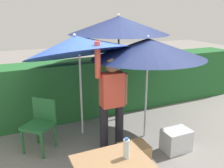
{
  "coord_description": "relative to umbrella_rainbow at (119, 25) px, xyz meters",
  "views": [
    {
      "loc": [
        -1.63,
        -3.31,
        2.33
      ],
      "look_at": [
        0.0,
        0.3,
        1.1
      ],
      "focal_mm": 38.82,
      "sensor_mm": 36.0,
      "label": 1
    }
  ],
  "objects": [
    {
      "name": "chair_plastic",
      "position": [
        -1.71,
        -0.53,
        -1.51
      ],
      "size": [
        0.62,
        0.62,
        0.89
      ],
      "color": "#236633",
      "rests_on": "ground_plane"
    },
    {
      "name": "bottle_water",
      "position": [
        -1.05,
        -2.38,
        -1.14
      ],
      "size": [
        0.07,
        0.07,
        0.24
      ],
      "color": "silver",
      "rests_on": "folding_table"
    },
    {
      "name": "umbrella_orange",
      "position": [
        0.13,
        -0.9,
        -0.34
      ],
      "size": [
        1.97,
        1.98,
        1.9
      ],
      "color": "silver",
      "rests_on": "ground_plane"
    },
    {
      "name": "umbrella_rainbow",
      "position": [
        0.0,
        0.0,
        0.0
      ],
      "size": [
        2.01,
        2.01,
        2.25
      ],
      "color": "silver",
      "rests_on": "ground_plane"
    },
    {
      "name": "crate_cardboard",
      "position": [
        -0.51,
        -1.63,
        -1.84
      ],
      "size": [
        0.43,
        0.34,
        0.36
      ],
      "primitive_type": "cube",
      "color": "#9E7A4C",
      "rests_on": "ground_plane"
    },
    {
      "name": "person_vendor",
      "position": [
        -0.64,
        -1.08,
        -1.09
      ],
      "size": [
        0.55,
        0.23,
        1.88
      ],
      "color": "black",
      "rests_on": "ground_plane"
    },
    {
      "name": "hedge_row",
      "position": [
        -0.51,
        0.56,
        -1.4
      ],
      "size": [
        8.0,
        0.7,
        1.25
      ],
      "primitive_type": "cube",
      "color": "#23602D",
      "rests_on": "ground_plane"
    },
    {
      "name": "umbrella_yellow",
      "position": [
        -0.96,
        -0.3,
        -0.3
      ],
      "size": [
        1.92,
        1.91,
        2.16
      ],
      "color": "silver",
      "rests_on": "ground_plane"
    },
    {
      "name": "ground_plane",
      "position": [
        -0.51,
        -1.11,
        -2.02
      ],
      "size": [
        24.0,
        24.0,
        0.0
      ],
      "primitive_type": "plane",
      "color": "gray"
    },
    {
      "name": "cooler_box",
      "position": [
        0.36,
        -1.54,
        -1.83
      ],
      "size": [
        0.47,
        0.33,
        0.38
      ],
      "primitive_type": "cube",
      "color": "silver",
      "rests_on": "ground_plane"
    }
  ]
}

